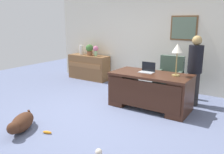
# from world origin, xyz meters

# --- Properties ---
(ground_plane) EXTENTS (12.00, 12.00, 0.00)m
(ground_plane) POSITION_xyz_m (0.00, 0.00, 0.00)
(ground_plane) COLOR slate
(back_wall) EXTENTS (7.00, 0.16, 2.70)m
(back_wall) POSITION_xyz_m (0.01, 2.60, 1.35)
(back_wall) COLOR beige
(back_wall) RESTS_ON ground_plane
(desk) EXTENTS (1.72, 0.85, 0.78)m
(desk) POSITION_xyz_m (0.60, 0.89, 0.42)
(desk) COLOR #422316
(desk) RESTS_ON ground_plane
(credenza) EXTENTS (1.41, 0.50, 0.80)m
(credenza) POSITION_xyz_m (-2.21, 2.25, 0.40)
(credenza) COLOR brown
(credenza) RESTS_ON ground_plane
(armchair) EXTENTS (0.60, 0.59, 1.05)m
(armchair) POSITION_xyz_m (0.69, 1.87, 0.47)
(armchair) COLOR #475B4C
(armchair) RESTS_ON ground_plane
(person_standing) EXTENTS (0.32, 0.32, 1.59)m
(person_standing) POSITION_xyz_m (1.35, 1.63, 0.82)
(person_standing) COLOR #262323
(person_standing) RESTS_ON ground_plane
(dog_lying) EXTENTS (0.57, 0.74, 0.30)m
(dog_lying) POSITION_xyz_m (-0.80, -1.39, 0.15)
(dog_lying) COLOR #472819
(dog_lying) RESTS_ON ground_plane
(laptop) EXTENTS (0.32, 0.22, 0.22)m
(laptop) POSITION_xyz_m (0.48, 0.99, 0.84)
(laptop) COLOR #B2B5BA
(laptop) RESTS_ON desk
(desk_lamp) EXTENTS (0.22, 0.22, 0.67)m
(desk_lamp) POSITION_xyz_m (1.12, 1.01, 1.31)
(desk_lamp) COLOR #9E8447
(desk_lamp) RESTS_ON desk
(vase_with_flowers) EXTENTS (0.17, 0.17, 0.32)m
(vase_with_flowers) POSITION_xyz_m (-1.91, 2.25, 1.00)
(vase_with_flowers) COLOR #91C48E
(vase_with_flowers) RESTS_ON credenza
(vase_empty) EXTENTS (0.13, 0.13, 0.31)m
(vase_empty) POSITION_xyz_m (-2.52, 2.25, 0.96)
(vase_empty) COLOR silver
(vase_empty) RESTS_ON credenza
(potted_plant) EXTENTS (0.24, 0.24, 0.36)m
(potted_plant) POSITION_xyz_m (-2.17, 2.25, 1.00)
(potted_plant) COLOR brown
(potted_plant) RESTS_ON credenza
(dog_toy_ball) EXTENTS (0.10, 0.10, 0.10)m
(dog_toy_ball) POSITION_xyz_m (0.78, -1.25, 0.05)
(dog_toy_ball) COLOR beige
(dog_toy_ball) RESTS_ON ground_plane
(dog_toy_bone) EXTENTS (0.18, 0.10, 0.05)m
(dog_toy_bone) POSITION_xyz_m (-0.35, -1.21, 0.03)
(dog_toy_bone) COLOR orange
(dog_toy_bone) RESTS_ON ground_plane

